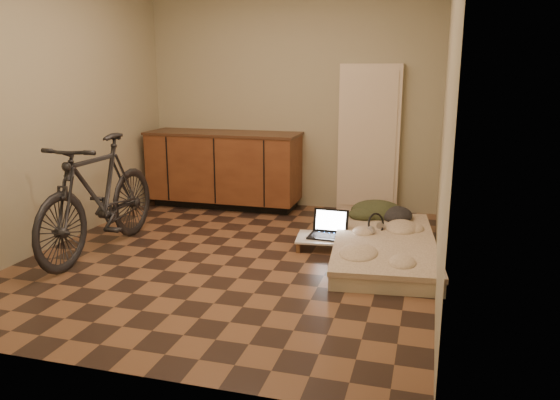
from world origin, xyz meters
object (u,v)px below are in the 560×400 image
(futon, at_px, (384,247))
(bicycle, at_px, (98,190))
(lap_desk, at_px, (331,239))
(laptop, at_px, (328,231))

(futon, bearing_deg, bicycle, -172.20)
(futon, relative_size, lap_desk, 2.83)
(laptop, bearing_deg, lap_desk, -46.23)
(bicycle, bearing_deg, laptop, 20.58)
(bicycle, bearing_deg, lap_desk, 19.23)
(bicycle, bearing_deg, futon, 14.28)
(laptop, bearing_deg, futon, -8.59)
(lap_desk, height_order, laptop, laptop)
(bicycle, height_order, lap_desk, bicycle)
(bicycle, height_order, laptop, bicycle)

